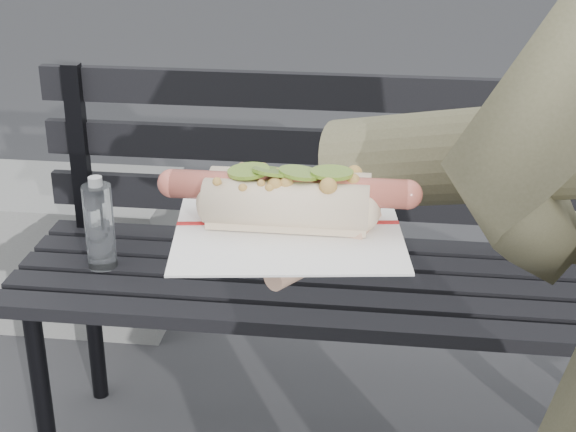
# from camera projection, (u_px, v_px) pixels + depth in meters

# --- Properties ---
(park_bench) EXTENTS (1.50, 0.44, 0.88)m
(park_bench) POSITION_uv_depth(u_px,v_px,m) (353.00, 245.00, 1.94)
(park_bench) COLOR black
(park_bench) RESTS_ON ground
(held_hotdog) EXTENTS (0.63, 0.30, 0.20)m
(held_hotdog) POSITION_uv_depth(u_px,v_px,m) (521.00, 166.00, 0.77)
(held_hotdog) COLOR brown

